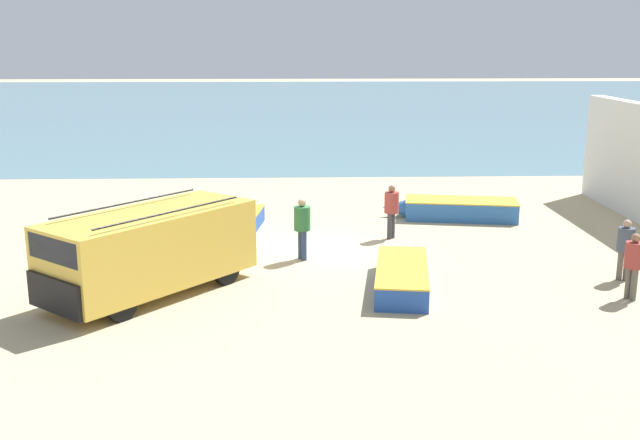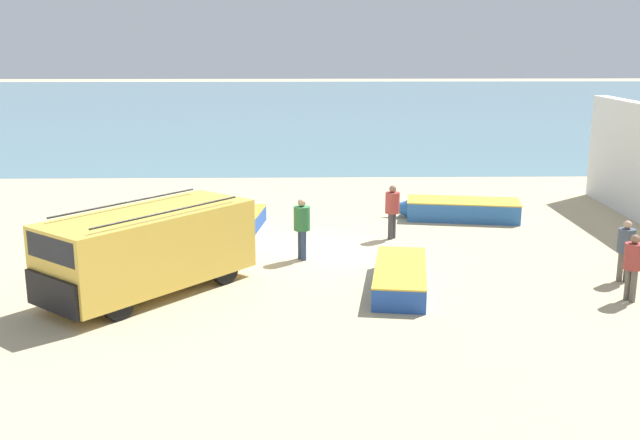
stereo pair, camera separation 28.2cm
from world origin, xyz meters
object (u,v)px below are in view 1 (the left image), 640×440
at_px(parked_van, 150,249).
at_px(fisherman_2, 634,260).
at_px(fishing_rowboat_2, 402,275).
at_px(fisherman_1, 625,244).
at_px(fishing_rowboat_0, 456,209).
at_px(fishing_rowboat_1, 232,225).
at_px(fisherman_3, 391,207).
at_px(fisherman_0, 302,223).

xyz_separation_m(parked_van, fisherman_2, (11.47, -0.83, -0.16)).
distance_m(fishing_rowboat_2, fisherman_1, 5.80).
relative_size(fishing_rowboat_0, fisherman_1, 2.95).
bearing_deg(fishing_rowboat_1, fishing_rowboat_0, -70.23).
bearing_deg(fishing_rowboat_2, parked_van, 101.47).
bearing_deg(fishing_rowboat_2, fishing_rowboat_1, 48.56).
bearing_deg(fishing_rowboat_0, fisherman_3, 54.81).
xyz_separation_m(parked_van, fishing_rowboat_2, (6.17, 0.34, -0.84)).
relative_size(parked_van, fishing_rowboat_1, 1.08).
distance_m(fishing_rowboat_2, fisherman_3, 4.72).
distance_m(fishing_rowboat_0, fisherman_2, 8.76).
xyz_separation_m(fishing_rowboat_1, fisherman_2, (9.97, -6.68, 0.70)).
bearing_deg(fisherman_3, fishing_rowboat_0, 84.20).
relative_size(fisherman_1, fisherman_3, 0.95).
bearing_deg(fisherman_1, fishing_rowboat_1, 78.76).
height_order(fishing_rowboat_0, fishing_rowboat_1, fishing_rowboat_0).
bearing_deg(fishing_rowboat_0, parked_van, 49.73).
height_order(fishing_rowboat_2, fisherman_0, fisherman_0).
relative_size(fishing_rowboat_1, fisherman_1, 3.09).
distance_m(fisherman_0, fisherman_2, 8.57).
xyz_separation_m(fisherman_0, fisherman_3, (2.79, 2.21, -0.04)).
xyz_separation_m(fishing_rowboat_2, fisherman_1, (5.75, 0.29, 0.67)).
relative_size(fisherman_0, fisherman_1, 1.10).
height_order(fisherman_1, fisherman_3, fisherman_3).
distance_m(fishing_rowboat_1, fisherman_3, 5.12).
relative_size(fishing_rowboat_0, fisherman_2, 2.91).
distance_m(fishing_rowboat_1, fisherman_1, 11.68).
bearing_deg(fisherman_3, fishing_rowboat_1, -150.46).
distance_m(parked_van, fisherman_1, 11.94).
bearing_deg(fisherman_0, fishing_rowboat_1, -82.35).
bearing_deg(fisherman_0, fisherman_1, 137.30).
bearing_deg(fishing_rowboat_1, fisherman_1, -109.63).
height_order(parked_van, fishing_rowboat_2, parked_van).
distance_m(fishing_rowboat_0, fisherman_1, 7.53).
relative_size(fishing_rowboat_1, fisherman_0, 2.80).
distance_m(parked_van, fishing_rowboat_2, 6.23).
bearing_deg(parked_van, fishing_rowboat_1, -154.07).
distance_m(fishing_rowboat_0, fishing_rowboat_2, 7.79).
distance_m(fishing_rowboat_0, fisherman_3, 3.71).
distance_m(fisherman_0, fisherman_3, 3.56).
height_order(parked_van, fishing_rowboat_1, parked_van).
xyz_separation_m(fishing_rowboat_2, fisherman_2, (5.30, -1.17, 0.68)).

